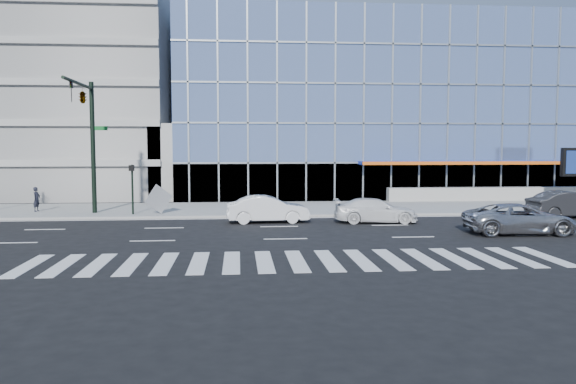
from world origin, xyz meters
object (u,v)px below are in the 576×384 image
at_px(white_suv, 376,210).
at_px(pedestrian, 37,199).
at_px(dark_sedan, 569,204).
at_px(tilted_panel, 159,199).
at_px(ped_signal_post, 132,181).
at_px(traffic_signal, 86,113).
at_px(white_sedan, 268,209).
at_px(silver_suv, 520,219).

height_order(white_suv, pedestrian, pedestrian).
height_order(dark_sedan, tilted_panel, tilted_panel).
bearing_deg(pedestrian, ped_signal_post, -95.71).
xyz_separation_m(traffic_signal, white_suv, (16.47, -3.43, -5.49)).
distance_m(traffic_signal, tilted_panel, 6.53).
distance_m(pedestrian, tilted_panel, 8.08).
height_order(white_suv, white_sedan, white_sedan).
bearing_deg(tilted_panel, dark_sedan, -36.75).
xyz_separation_m(silver_suv, white_suv, (-6.00, 4.64, -0.06)).
xyz_separation_m(traffic_signal, white_sedan, (10.47, -2.89, -5.41)).
bearing_deg(silver_suv, tilted_panel, 68.77).
bearing_deg(silver_suv, white_suv, 55.90).
relative_size(pedestrian, tilted_panel, 1.19).
distance_m(ped_signal_post, white_suv, 14.56).
distance_m(white_suv, pedestrian, 21.11).
distance_m(white_suv, white_sedan, 6.02).
bearing_deg(dark_sedan, silver_suv, 130.58).
bearing_deg(silver_suv, ped_signal_post, 70.73).
xyz_separation_m(traffic_signal, pedestrian, (-3.80, 2.44, -5.24)).
xyz_separation_m(dark_sedan, tilted_panel, (-24.44, 2.82, 0.27)).
distance_m(white_sedan, dark_sedan, 18.01).
bearing_deg(ped_signal_post, dark_sedan, -5.96).
distance_m(traffic_signal, pedestrian, 6.92).
height_order(silver_suv, tilted_panel, tilted_panel).
relative_size(ped_signal_post, pedestrian, 1.94).
distance_m(ped_signal_post, silver_suv, 21.73).
relative_size(ped_signal_post, white_suv, 0.65).
xyz_separation_m(white_suv, white_sedan, (-6.00, 0.53, 0.08)).
bearing_deg(pedestrian, traffic_signal, -110.24).
distance_m(white_sedan, pedestrian, 15.24).
bearing_deg(tilted_panel, ped_signal_post, 153.64).
bearing_deg(white_sedan, silver_suv, -116.20).
bearing_deg(pedestrian, silver_suv, -99.34).
height_order(traffic_signal, tilted_panel, traffic_signal).
height_order(ped_signal_post, white_sedan, ped_signal_post).
xyz_separation_m(white_sedan, dark_sedan, (18.00, 0.55, 0.04)).
relative_size(white_sedan, dark_sedan, 0.95).
bearing_deg(tilted_panel, traffic_signal, 156.56).
bearing_deg(white_suv, pedestrian, 78.13).
relative_size(traffic_signal, white_sedan, 1.75).
height_order(white_sedan, pedestrian, pedestrian).
relative_size(traffic_signal, white_suv, 1.73).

